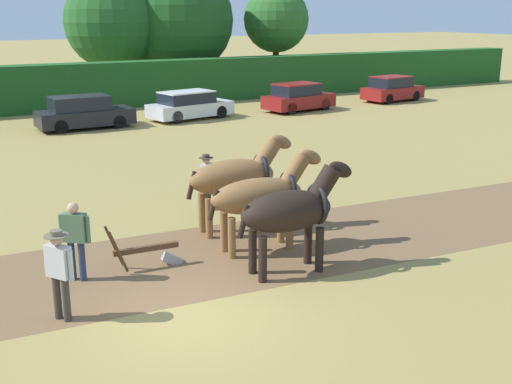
{
  "coord_description": "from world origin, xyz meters",
  "views": [
    {
      "loc": [
        -3.94,
        -10.07,
        5.45
      ],
      "look_at": [
        3.21,
        3.48,
        1.1
      ],
      "focal_mm": 45.0,
      "sensor_mm": 36.0,
      "label": 1
    }
  ],
  "objects_px": {
    "parked_car_far_right": "(392,89)",
    "tree_center": "(178,20)",
    "tree_center_left": "(112,22)",
    "parked_car_right": "(298,98)",
    "parked_car_center": "(84,113)",
    "parked_car_center_right": "(189,106)",
    "plow": "(152,253)",
    "draft_horse_trail_left": "(236,177)",
    "tree_center_right": "(276,20)",
    "farmer_at_plow": "(75,235)",
    "farmer_beside_team": "(207,178)",
    "draft_horse_lead_left": "(292,211)",
    "draft_horse_lead_right": "(262,195)",
    "farmer_onlooker_left": "(59,268)"
  },
  "relations": [
    {
      "from": "parked_car_far_right",
      "to": "tree_center",
      "type": "bearing_deg",
      "value": 125.09
    },
    {
      "from": "tree_center_left",
      "to": "parked_car_right",
      "type": "bearing_deg",
      "value": -57.64
    },
    {
      "from": "parked_car_center",
      "to": "parked_car_center_right",
      "type": "relative_size",
      "value": 0.97
    },
    {
      "from": "tree_center_left",
      "to": "parked_car_right",
      "type": "xyz_separation_m",
      "value": [
        7.16,
        -11.3,
        -3.97
      ]
    },
    {
      "from": "tree_center",
      "to": "plow",
      "type": "xyz_separation_m",
      "value": [
        -11.98,
        -28.95,
        -4.51
      ]
    },
    {
      "from": "draft_horse_trail_left",
      "to": "parked_car_center",
      "type": "relative_size",
      "value": 0.65
    },
    {
      "from": "tree_center_right",
      "to": "parked_car_center_right",
      "type": "relative_size",
      "value": 1.53
    },
    {
      "from": "farmer_at_plow",
      "to": "farmer_beside_team",
      "type": "bearing_deg",
      "value": -14.68
    },
    {
      "from": "tree_center",
      "to": "tree_center_right",
      "type": "distance_m",
      "value": 6.9
    },
    {
      "from": "plow",
      "to": "parked_car_center_right",
      "type": "height_order",
      "value": "parked_car_center_right"
    },
    {
      "from": "farmer_beside_team",
      "to": "parked_car_center_right",
      "type": "xyz_separation_m",
      "value": [
        5.49,
        14.84,
        -0.21
      ]
    },
    {
      "from": "tree_center",
      "to": "parked_car_center",
      "type": "height_order",
      "value": "tree_center"
    },
    {
      "from": "tree_center",
      "to": "farmer_at_plow",
      "type": "height_order",
      "value": "tree_center"
    },
    {
      "from": "tree_center_left",
      "to": "draft_horse_lead_left",
      "type": "xyz_separation_m",
      "value": [
        -5.0,
        -30.91,
        -3.34
      ]
    },
    {
      "from": "draft_horse_trail_left",
      "to": "farmer_beside_team",
      "type": "bearing_deg",
      "value": 91.76
    },
    {
      "from": "tree_center_left",
      "to": "farmer_at_plow",
      "type": "bearing_deg",
      "value": -107.44
    },
    {
      "from": "tree_center_right",
      "to": "draft_horse_lead_right",
      "type": "relative_size",
      "value": 2.4
    },
    {
      "from": "tree_center_right",
      "to": "farmer_at_plow",
      "type": "distance_m",
      "value": 34.54
    },
    {
      "from": "draft_horse_lead_left",
      "to": "parked_car_center",
      "type": "distance_m",
      "value": 19.62
    },
    {
      "from": "parked_car_far_right",
      "to": "parked_car_center",
      "type": "bearing_deg",
      "value": 173.02
    },
    {
      "from": "tree_center_left",
      "to": "parked_car_center",
      "type": "height_order",
      "value": "tree_center_left"
    },
    {
      "from": "draft_horse_lead_left",
      "to": "parked_car_center_right",
      "type": "relative_size",
      "value": 0.59
    },
    {
      "from": "draft_horse_trail_left",
      "to": "farmer_onlooker_left",
      "type": "relative_size",
      "value": 1.7
    },
    {
      "from": "tree_center_left",
      "to": "draft_horse_trail_left",
      "type": "xyz_separation_m",
      "value": [
        -4.84,
        -27.95,
        -3.29
      ]
    },
    {
      "from": "plow",
      "to": "farmer_beside_team",
      "type": "xyz_separation_m",
      "value": [
        2.77,
        3.35,
        0.6
      ]
    },
    {
      "from": "draft_horse_lead_right",
      "to": "tree_center",
      "type": "bearing_deg",
      "value": 75.27
    },
    {
      "from": "tree_center",
      "to": "parked_car_far_right",
      "type": "relative_size",
      "value": 2.03
    },
    {
      "from": "draft_horse_lead_left",
      "to": "tree_center_right",
      "type": "bearing_deg",
      "value": 64.11
    },
    {
      "from": "tree_center",
      "to": "parked_car_far_right",
      "type": "height_order",
      "value": "tree_center"
    },
    {
      "from": "draft_horse_lead_right",
      "to": "parked_car_far_right",
      "type": "bearing_deg",
      "value": 47.28
    },
    {
      "from": "tree_center",
      "to": "plow",
      "type": "bearing_deg",
      "value": -112.48
    },
    {
      "from": "plow",
      "to": "parked_car_center",
      "type": "bearing_deg",
      "value": 84.26
    },
    {
      "from": "parked_car_center",
      "to": "draft_horse_trail_left",
      "type": "bearing_deg",
      "value": -92.8
    },
    {
      "from": "farmer_beside_team",
      "to": "tree_center_left",
      "type": "bearing_deg",
      "value": 130.5
    },
    {
      "from": "draft_horse_lead_right",
      "to": "farmer_at_plow",
      "type": "relative_size",
      "value": 1.75
    },
    {
      "from": "farmer_at_plow",
      "to": "parked_car_center",
      "type": "bearing_deg",
      "value": 24.57
    },
    {
      "from": "draft_horse_lead_right",
      "to": "parked_car_center",
      "type": "xyz_separation_m",
      "value": [
        0.13,
        18.12,
        -0.58
      ]
    },
    {
      "from": "tree_center_left",
      "to": "farmer_at_plow",
      "type": "height_order",
      "value": "tree_center_left"
    },
    {
      "from": "parked_car_center_right",
      "to": "parked_car_far_right",
      "type": "distance_m",
      "value": 13.7
    },
    {
      "from": "tree_center_right",
      "to": "farmer_beside_team",
      "type": "height_order",
      "value": "tree_center_right"
    },
    {
      "from": "tree_center_left",
      "to": "farmer_onlooker_left",
      "type": "distance_m",
      "value": 32.65
    },
    {
      "from": "farmer_beside_team",
      "to": "parked_car_far_right",
      "type": "height_order",
      "value": "farmer_beside_team"
    },
    {
      "from": "draft_horse_lead_left",
      "to": "plow",
      "type": "bearing_deg",
      "value": 150.72
    },
    {
      "from": "tree_center",
      "to": "draft_horse_trail_left",
      "type": "relative_size",
      "value": 2.89
    },
    {
      "from": "parked_car_right",
      "to": "tree_center",
      "type": "bearing_deg",
      "value": 93.06
    },
    {
      "from": "tree_center_left",
      "to": "farmer_beside_team",
      "type": "height_order",
      "value": "tree_center_left"
    },
    {
      "from": "draft_horse_trail_left",
      "to": "parked_car_center_right",
      "type": "bearing_deg",
      "value": 74.85
    },
    {
      "from": "draft_horse_lead_left",
      "to": "farmer_at_plow",
      "type": "height_order",
      "value": "draft_horse_lead_left"
    },
    {
      "from": "tree_center_right",
      "to": "draft_horse_lead_right",
      "type": "xyz_separation_m",
      "value": [
        -16.12,
        -27.82,
        -3.48
      ]
    },
    {
      "from": "tree_center",
      "to": "parked_car_center",
      "type": "xyz_separation_m",
      "value": [
        -9.2,
        -10.97,
        -4.08
      ]
    }
  ]
}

